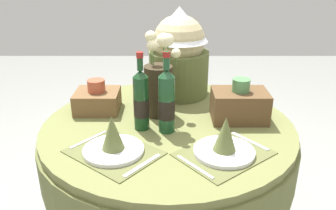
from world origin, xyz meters
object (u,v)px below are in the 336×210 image
object	(u,v)px
wine_bottle_left	(167,101)
gift_tub_back_centre	(179,50)
place_setting_left	(113,142)
flower_vase	(159,84)
dining_table	(168,151)
woven_basket_side_left	(97,99)
place_setting_right	(225,144)
wine_bottle_right	(141,100)
woven_basket_side_right	(239,104)

from	to	relation	value
wine_bottle_left	gift_tub_back_centre	world-z (taller)	gift_tub_back_centre
place_setting_left	flower_vase	distance (m)	0.42
dining_table	flower_vase	world-z (taller)	flower_vase
woven_basket_side_left	place_setting_right	bearing A→B (deg)	-36.74
place_setting_right	wine_bottle_right	bearing A→B (deg)	146.11
flower_vase	wine_bottle_left	bearing A→B (deg)	-77.87
place_setting_right	place_setting_left	bearing A→B (deg)	178.50
place_setting_right	dining_table	bearing A→B (deg)	128.51
place_setting_left	place_setting_right	world-z (taller)	same
place_setting_right	gift_tub_back_centre	xyz separation A→B (m)	(-0.16, 0.66, 0.21)
place_setting_right	woven_basket_side_right	distance (m)	0.34
place_setting_left	woven_basket_side_left	size ratio (longest dim) A/B	1.99
wine_bottle_left	wine_bottle_right	xyz separation A→B (m)	(-0.11, 0.03, -0.01)
wine_bottle_left	flower_vase	bearing A→B (deg)	102.13
wine_bottle_left	dining_table	bearing A→B (deg)	85.69
gift_tub_back_centre	wine_bottle_right	bearing A→B (deg)	-112.32
place_setting_left	woven_basket_side_left	world-z (taller)	same
dining_table	gift_tub_back_centre	bearing A→B (deg)	81.16
place_setting_right	flower_vase	xyz separation A→B (m)	(-0.26, 0.38, 0.11)
place_setting_left	flower_vase	xyz separation A→B (m)	(0.17, 0.37, 0.11)
place_setting_left	woven_basket_side_right	size ratio (longest dim) A/B	1.67
woven_basket_side_left	wine_bottle_right	bearing A→B (deg)	-40.49
gift_tub_back_centre	woven_basket_side_left	xyz separation A→B (m)	(-0.41, -0.23, -0.19)
dining_table	gift_tub_back_centre	size ratio (longest dim) A/B	2.46
woven_basket_side_left	wine_bottle_left	bearing A→B (deg)	-33.32
place_setting_left	woven_basket_side_right	bearing A→B (deg)	29.35
place_setting_left	place_setting_right	xyz separation A→B (m)	(0.43, -0.01, 0.00)
wine_bottle_right	flower_vase	bearing A→B (deg)	64.13
gift_tub_back_centre	woven_basket_side_right	xyz separation A→B (m)	(0.28, -0.34, -0.18)
gift_tub_back_centre	woven_basket_side_left	bearing A→B (deg)	-150.88
dining_table	place_setting_left	world-z (taller)	place_setting_left
flower_vase	woven_basket_side_left	distance (m)	0.33
place_setting_right	wine_bottle_left	world-z (taller)	wine_bottle_left
flower_vase	woven_basket_side_right	world-z (taller)	flower_vase
woven_basket_side_right	place_setting_left	bearing A→B (deg)	-150.65
place_setting_right	gift_tub_back_centre	bearing A→B (deg)	103.71
place_setting_right	wine_bottle_left	size ratio (longest dim) A/B	1.19
place_setting_right	wine_bottle_right	distance (m)	0.42
wine_bottle_left	wine_bottle_right	world-z (taller)	wine_bottle_left
woven_basket_side_left	gift_tub_back_centre	bearing A→B (deg)	29.12
wine_bottle_right	woven_basket_side_right	bearing A→B (deg)	11.79
place_setting_right	wine_bottle_right	xyz separation A→B (m)	(-0.34, 0.23, 0.09)
woven_basket_side_left	woven_basket_side_right	bearing A→B (deg)	-8.79
wine_bottle_right	woven_basket_side_left	xyz separation A→B (m)	(-0.24, 0.20, -0.08)
woven_basket_side_right	woven_basket_side_left	bearing A→B (deg)	171.21
place_setting_left	wine_bottle_right	bearing A→B (deg)	65.63
flower_vase	wine_bottle_left	world-z (taller)	flower_vase
flower_vase	woven_basket_side_right	xyz separation A→B (m)	(0.38, -0.06, -0.08)
dining_table	wine_bottle_left	distance (m)	0.30
place_setting_right	gift_tub_back_centre	world-z (taller)	gift_tub_back_centre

